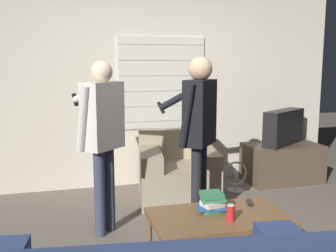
% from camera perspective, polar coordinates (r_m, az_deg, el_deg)
% --- Properties ---
extents(ground_plane, '(16.00, 16.00, 0.00)m').
position_cam_1_polar(ground_plane, '(3.51, 4.06, -17.67)').
color(ground_plane, '#665B51').
extents(wall_back, '(5.20, 0.08, 2.55)m').
position_cam_1_polar(wall_back, '(5.11, -3.19, 5.65)').
color(wall_back, beige).
rests_on(wall_back, ground_plane).
extents(armchair_beige, '(1.01, 1.04, 0.77)m').
position_cam_1_polar(armchair_beige, '(4.69, 1.28, -6.65)').
color(armchair_beige, gray).
rests_on(armchair_beige, ground_plane).
extents(coffee_table, '(1.08, 0.64, 0.39)m').
position_cam_1_polar(coffee_table, '(3.24, 7.37, -13.27)').
color(coffee_table, brown).
rests_on(coffee_table, ground_plane).
extents(tv_stand, '(0.99, 0.57, 0.51)m').
position_cam_1_polar(tv_stand, '(5.54, 16.22, -5.15)').
color(tv_stand, '#4C3D2D').
rests_on(tv_stand, ground_plane).
extents(tv, '(0.78, 0.61, 0.46)m').
position_cam_1_polar(tv, '(5.44, 16.42, -0.18)').
color(tv, black).
rests_on(tv, tv_stand).
extents(person_left_standing, '(0.47, 0.79, 1.60)m').
position_cam_1_polar(person_left_standing, '(3.61, -9.57, -0.14)').
color(person_left_standing, '#33384C').
rests_on(person_left_standing, ground_plane).
extents(person_right_standing, '(0.50, 0.77, 1.64)m').
position_cam_1_polar(person_right_standing, '(3.71, 4.48, 0.74)').
color(person_right_standing, black).
rests_on(person_right_standing, ground_plane).
extents(book_stack, '(0.24, 0.20, 0.17)m').
position_cam_1_polar(book_stack, '(3.25, 6.42, -11.00)').
color(book_stack, '#33754C').
rests_on(book_stack, coffee_table).
extents(soda_can, '(0.07, 0.07, 0.13)m').
position_cam_1_polar(soda_can, '(3.11, 9.08, -12.35)').
color(soda_can, red).
rests_on(soda_can, coffee_table).
extents(spare_remote, '(0.08, 0.14, 0.02)m').
position_cam_1_polar(spare_remote, '(3.50, 11.74, -10.82)').
color(spare_remote, black).
rests_on(spare_remote, coffee_table).
extents(floor_fan, '(0.30, 0.20, 0.38)m').
position_cam_1_polar(floor_fan, '(4.99, 9.75, -7.36)').
color(floor_fan, '#A8A8AD').
rests_on(floor_fan, ground_plane).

